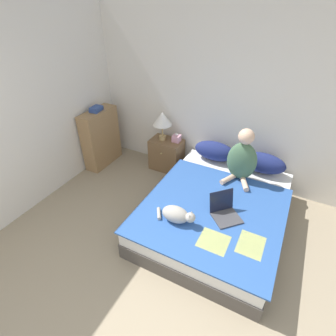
# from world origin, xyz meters

# --- Properties ---
(wall_back) EXTENTS (5.45, 0.05, 2.55)m
(wall_back) POSITION_xyz_m (0.00, 3.19, 1.27)
(wall_back) COLOR silver
(wall_back) RESTS_ON ground_plane
(wall_side) EXTENTS (0.05, 4.17, 2.55)m
(wall_side) POSITION_xyz_m (-2.25, 1.58, 1.27)
(wall_side) COLOR silver
(wall_side) RESTS_ON ground_plane
(bed) EXTENTS (1.64, 2.08, 0.41)m
(bed) POSITION_xyz_m (0.18, 2.08, 0.20)
(bed) COLOR #4C4742
(bed) RESTS_ON ground_plane
(pillow_near) EXTENTS (0.62, 0.28, 0.29)m
(pillow_near) POSITION_xyz_m (-0.18, 2.96, 0.55)
(pillow_near) COLOR navy
(pillow_near) RESTS_ON bed
(pillow_far) EXTENTS (0.62, 0.28, 0.29)m
(pillow_far) POSITION_xyz_m (0.54, 2.96, 0.55)
(pillow_far) COLOR navy
(pillow_far) RESTS_ON bed
(person_sitting) EXTENTS (0.40, 0.39, 0.74)m
(person_sitting) POSITION_xyz_m (0.29, 2.65, 0.72)
(person_sitting) COLOR #476B4C
(person_sitting) RESTS_ON bed
(cat_tabby) EXTENTS (0.50, 0.20, 0.19)m
(cat_tabby) POSITION_xyz_m (-0.11, 1.52, 0.51)
(cat_tabby) COLOR #A8A399
(cat_tabby) RESTS_ON bed
(laptop_open) EXTENTS (0.44, 0.43, 0.27)m
(laptop_open) POSITION_xyz_m (0.34, 1.85, 0.46)
(laptop_open) COLOR #424247
(laptop_open) RESTS_ON bed
(nightstand) EXTENTS (0.52, 0.37, 0.54)m
(nightstand) POSITION_xyz_m (-1.00, 2.94, 0.27)
(nightstand) COLOR brown
(nightstand) RESTS_ON ground_plane
(table_lamp) EXTENTS (0.31, 0.31, 0.48)m
(table_lamp) POSITION_xyz_m (-1.07, 2.94, 0.89)
(table_lamp) COLOR tan
(table_lamp) RESTS_ON nightstand
(tissue_box) EXTENTS (0.12, 0.12, 0.14)m
(tissue_box) POSITION_xyz_m (-0.84, 2.99, 0.59)
(tissue_box) COLOR #E09EB2
(tissue_box) RESTS_ON nightstand
(bookshelf) EXTENTS (0.25, 0.70, 0.97)m
(bookshelf) POSITION_xyz_m (-2.07, 2.59, 0.48)
(bookshelf) COLOR #99754C
(bookshelf) RESTS_ON ground_plane
(book_stack_top) EXTENTS (0.17, 0.23, 0.08)m
(book_stack_top) POSITION_xyz_m (-2.07, 2.58, 1.01)
(book_stack_top) COLOR #334C8E
(book_stack_top) RESTS_ON bookshelf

